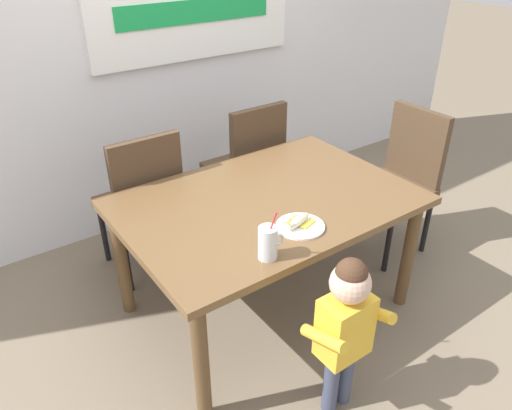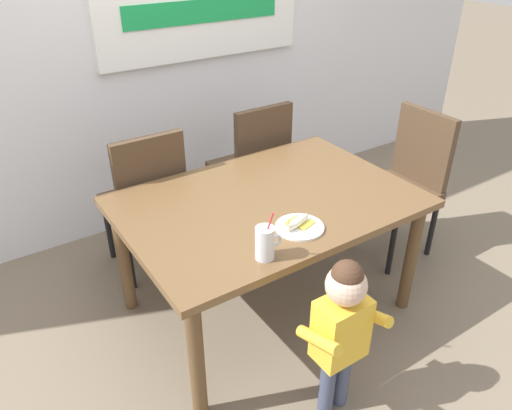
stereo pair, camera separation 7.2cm
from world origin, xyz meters
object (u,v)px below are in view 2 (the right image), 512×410
(dining_table, at_px, (268,213))
(milk_cup, at_px, (265,245))
(snack_plate, at_px, (300,227))
(dining_chair_left, at_px, (146,196))
(toddler_standing, at_px, (342,323))
(dining_chair_right, at_px, (254,162))
(dining_chair_far, at_px, (407,176))
(peeled_banana, at_px, (298,222))

(dining_table, height_order, milk_cup, milk_cup)
(milk_cup, distance_m, snack_plate, 0.29)
(dining_table, xyz_separation_m, dining_chair_left, (-0.40, 0.70, -0.10))
(dining_chair_left, bearing_deg, toddler_standing, 100.59)
(dining_chair_left, xyz_separation_m, snack_plate, (0.37, -1.01, 0.19))
(dining_chair_left, height_order, dining_chair_right, same)
(dining_chair_right, height_order, milk_cup, milk_cup)
(dining_table, distance_m, snack_plate, 0.33)
(dining_table, height_order, dining_chair_left, dining_chair_left)
(dining_table, relative_size, dining_chair_right, 1.56)
(dining_chair_left, relative_size, dining_chair_far, 1.00)
(dining_chair_far, distance_m, peeled_banana, 1.20)
(dining_chair_right, height_order, snack_plate, dining_chair_right)
(dining_chair_left, bearing_deg, milk_cup, 95.33)
(dining_chair_right, bearing_deg, peeled_banana, 67.14)
(dining_chair_left, height_order, milk_cup, milk_cup)
(dining_chair_right, relative_size, milk_cup, 3.89)
(dining_table, height_order, snack_plate, snack_plate)
(dining_chair_left, distance_m, milk_cup, 1.14)
(dining_chair_left, height_order, snack_plate, dining_chair_left)
(dining_table, distance_m, toddler_standing, 0.76)
(milk_cup, bearing_deg, toddler_standing, -63.28)
(toddler_standing, distance_m, snack_plate, 0.49)
(toddler_standing, relative_size, snack_plate, 3.64)
(dining_chair_left, height_order, peeled_banana, dining_chair_left)
(toddler_standing, bearing_deg, dining_chair_far, 31.23)
(dining_chair_far, xyz_separation_m, toddler_standing, (-1.24, -0.75, -0.02))
(dining_chair_left, relative_size, milk_cup, 3.89)
(dining_chair_far, distance_m, snack_plate, 1.20)
(peeled_banana, bearing_deg, snack_plate, -62.32)
(dining_chair_right, height_order, peeled_banana, dining_chair_right)
(dining_table, distance_m, dining_chair_right, 0.85)
(dining_table, relative_size, dining_chair_far, 1.56)
(dining_table, bearing_deg, toddler_standing, -100.42)
(milk_cup, bearing_deg, snack_plate, 20.70)
(toddler_standing, bearing_deg, dining_chair_left, 100.59)
(dining_chair_right, bearing_deg, toddler_standing, 70.19)
(dining_chair_left, xyz_separation_m, milk_cup, (0.10, -1.11, 0.25))
(dining_table, xyz_separation_m, milk_cup, (-0.30, -0.41, 0.15))
(dining_chair_right, relative_size, snack_plate, 4.17)
(toddler_standing, height_order, milk_cup, milk_cup)
(dining_chair_far, bearing_deg, snack_plate, -74.25)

